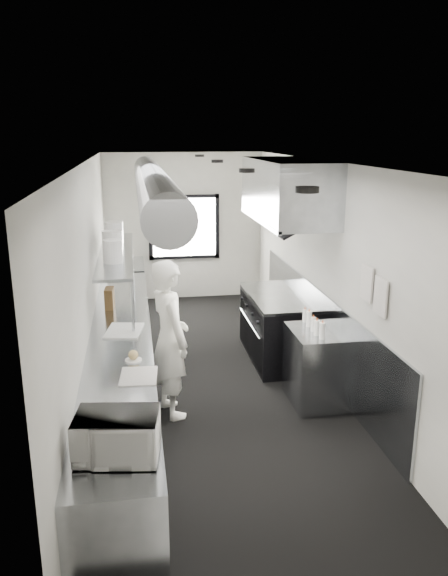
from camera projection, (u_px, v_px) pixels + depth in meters
name	position (u px, v px, depth m)	size (l,w,h in m)	color
floor	(214.00, 383.00, 7.24)	(3.00, 8.00, 0.01)	black
ceiling	(213.00, 163.00, 6.49)	(3.00, 8.00, 0.01)	white
wall_back	(184.00, 227.00, 10.67)	(3.00, 0.02, 2.80)	#B1B0A8
wall_front	(317.00, 459.00, 3.06)	(3.00, 0.02, 2.80)	#B1B0A8
wall_left	(89.00, 284.00, 6.63)	(0.02, 8.00, 2.80)	#B1B0A8
wall_right	(330.00, 274.00, 7.09)	(0.02, 8.00, 2.80)	#B1B0A8
wall_cladding	(318.00, 329.00, 7.60)	(0.03, 5.50, 1.10)	#8E959B
hvac_duct	(152.00, 182.00, 6.83)	(0.40, 0.40, 6.40)	gray
service_window	(184.00, 227.00, 10.63)	(1.36, 0.05, 1.25)	white
exhaust_hood	(287.00, 191.00, 7.43)	(0.81, 2.20, 0.88)	#8E959B
prep_counter	(122.00, 372.00, 6.46)	(0.70, 6.00, 0.90)	#8E959B
pass_shelf	(117.00, 255.00, 7.59)	(0.45, 3.00, 0.68)	#8E959B
range	(279.00, 327.00, 7.94)	(0.88, 1.60, 0.94)	black
bottle_station	(318.00, 366.00, 6.63)	(0.65, 0.80, 0.90)	#8E959B
far_work_table	(125.00, 288.00, 9.98)	(0.70, 1.20, 0.90)	#8E959B
notice_sheet_a	(367.00, 283.00, 5.89)	(0.02, 0.28, 0.38)	beige
notice_sheet_b	(381.00, 297.00, 5.57)	(0.02, 0.28, 0.38)	beige
line_cook	(170.00, 339.00, 6.24)	(0.66, 0.43, 1.82)	white
microwave	(117.00, 436.00, 3.93)	(0.54, 0.41, 0.33)	white
deli_tub_a	(94.00, 414.00, 4.47)	(0.15, 0.15, 0.11)	silver
deli_tub_b	(100.00, 416.00, 4.45)	(0.15, 0.15, 0.11)	silver
newspaper	(139.00, 376.00, 5.28)	(0.35, 0.43, 0.01)	silver
small_plate	(134.00, 360.00, 5.65)	(0.17, 0.17, 0.01)	silver
pastry	(133.00, 355.00, 5.63)	(0.10, 0.10, 0.10)	tan
cutting_board	(124.00, 331.00, 6.49)	(0.40, 0.53, 0.02)	silver
knife_block	(110.00, 298.00, 7.33)	(0.11, 0.25, 0.27)	brown
plate_stack_a	(113.00, 251.00, 6.93)	(0.25, 0.25, 0.29)	silver
plate_stack_b	(113.00, 244.00, 7.24)	(0.27, 0.27, 0.35)	silver
plate_stack_c	(114.00, 235.00, 7.80)	(0.26, 0.26, 0.37)	silver
plate_stack_d	(116.00, 232.00, 8.13)	(0.22, 0.22, 0.34)	silver
squeeze_bottle_a	(322.00, 331.00, 6.23)	(0.06, 0.06, 0.19)	silver
squeeze_bottle_b	(316.00, 328.00, 6.35)	(0.06, 0.06, 0.18)	silver
squeeze_bottle_c	(313.00, 324.00, 6.48)	(0.06, 0.06, 0.17)	silver
squeeze_bottle_d	(309.00, 319.00, 6.63)	(0.06, 0.06, 0.19)	silver
squeeze_bottle_e	(305.00, 316.00, 6.80)	(0.05, 0.05, 0.16)	silver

